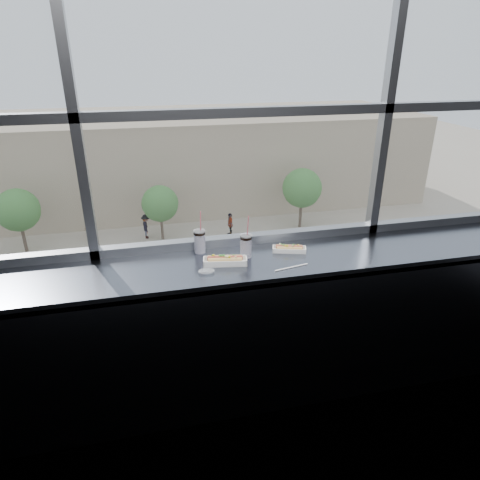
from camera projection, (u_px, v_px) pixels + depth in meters
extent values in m
plane|color=black|center=(242.00, 308.00, 3.26)|extent=(6.00, 0.00, 6.00)
plane|color=silver|center=(242.00, 60.00, 2.57)|extent=(6.00, 0.00, 6.00)
cube|color=slate|center=(252.00, 264.00, 2.81)|extent=(6.00, 0.55, 0.06)
cube|color=slate|center=(261.00, 352.00, 2.79)|extent=(6.00, 0.04, 1.04)
cube|color=white|center=(225.00, 264.00, 2.74)|extent=(0.29, 0.14, 0.01)
cube|color=white|center=(225.00, 261.00, 2.73)|extent=(0.29, 0.14, 0.04)
cylinder|color=tan|center=(225.00, 260.00, 2.73)|extent=(0.22, 0.08, 0.05)
cylinder|color=#993C2E|center=(225.00, 258.00, 2.72)|extent=(0.23, 0.07, 0.03)
cube|color=white|center=(289.00, 251.00, 2.91)|extent=(0.24, 0.14, 0.01)
cube|color=white|center=(289.00, 249.00, 2.90)|extent=(0.24, 0.14, 0.03)
cylinder|color=tan|center=(289.00, 248.00, 2.90)|extent=(0.18, 0.09, 0.04)
cylinder|color=#993C2E|center=(289.00, 247.00, 2.89)|extent=(0.18, 0.08, 0.03)
cylinder|color=white|center=(200.00, 242.00, 2.87)|extent=(0.07, 0.07, 0.15)
cylinder|color=black|center=(199.00, 233.00, 2.84)|extent=(0.08, 0.08, 0.02)
cylinder|color=silver|center=(199.00, 231.00, 2.84)|extent=(0.08, 0.08, 0.01)
cylinder|color=#EB5F71|center=(201.00, 222.00, 2.81)|extent=(0.01, 0.04, 0.16)
cylinder|color=white|center=(246.00, 247.00, 2.81)|extent=(0.07, 0.07, 0.15)
cylinder|color=black|center=(246.00, 237.00, 2.78)|extent=(0.08, 0.08, 0.02)
cylinder|color=silver|center=(246.00, 236.00, 2.78)|extent=(0.08, 0.08, 0.01)
cylinder|color=#EB5F71|center=(248.00, 226.00, 2.75)|extent=(0.01, 0.04, 0.16)
cylinder|color=white|center=(291.00, 267.00, 2.69)|extent=(0.23, 0.05, 0.01)
ellipsoid|color=silver|center=(206.00, 271.00, 2.63)|extent=(0.10, 0.07, 0.02)
plane|color=#B2A491|center=(150.00, 184.00, 46.68)|extent=(120.00, 120.00, 0.00)
cube|color=black|center=(166.00, 292.00, 25.75)|extent=(80.00, 10.00, 0.06)
cube|color=#B2A491|center=(158.00, 239.00, 32.87)|extent=(80.00, 6.00, 0.04)
cube|color=tan|center=(149.00, 159.00, 40.16)|extent=(50.00, 14.00, 8.00)
imported|color=#B2132E|center=(180.00, 312.00, 21.87)|extent=(2.59, 6.19, 2.06)
imported|color=silver|center=(284.00, 298.00, 22.99)|extent=(2.81, 6.60, 2.19)
imported|color=#262626|center=(0.00, 333.00, 20.08)|extent=(3.64, 7.15, 2.29)
imported|color=white|center=(322.00, 234.00, 31.33)|extent=(2.81, 5.80, 1.87)
imported|color=maroon|center=(199.00, 245.00, 29.43)|extent=(3.26, 6.23, 1.98)
imported|color=#335189|center=(429.00, 279.00, 24.80)|extent=(2.87, 6.77, 2.25)
imported|color=#66605B|center=(146.00, 224.00, 32.67)|extent=(0.76, 1.02, 2.29)
imported|color=#66605B|center=(88.00, 227.00, 32.16)|extent=(0.74, 0.98, 2.21)
imported|color=#66605B|center=(230.00, 222.00, 33.20)|extent=(0.73, 0.97, 2.18)
cylinder|color=#47382B|center=(24.00, 237.00, 30.49)|extent=(0.23, 0.23, 2.26)
sphere|color=#458B3A|center=(18.00, 210.00, 29.65)|extent=(3.01, 3.01, 3.01)
cylinder|color=#47382B|center=(162.00, 227.00, 32.54)|extent=(0.21, 0.21, 2.05)
sphere|color=#458B3A|center=(160.00, 204.00, 31.77)|extent=(2.74, 2.74, 2.74)
cylinder|color=#47382B|center=(300.00, 214.00, 34.78)|extent=(0.24, 0.24, 2.36)
sphere|color=#458B3A|center=(302.00, 188.00, 33.90)|extent=(3.14, 3.14, 3.14)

